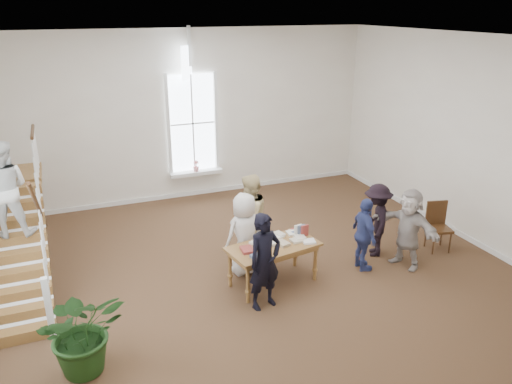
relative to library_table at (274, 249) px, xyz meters
name	(u,v)px	position (x,y,z in m)	size (l,w,h in m)	color
ground	(254,267)	(-0.13, 0.71, -0.72)	(10.00, 10.00, 0.00)	#412B19
room_shell	(196,182)	(-0.13, 5.10, -0.32)	(10.49, 10.00, 10.00)	silver
staircase	(9,212)	(-4.47, 1.46, 0.90)	(1.10, 4.10, 2.92)	brown
library_table	(274,249)	(0.00, 0.00, 0.00)	(1.84, 1.14, 0.87)	brown
police_officer	(265,261)	(-0.47, -0.66, 0.16)	(0.64, 0.42, 1.77)	black
elderly_woman	(245,234)	(-0.37, 0.59, 0.12)	(0.82, 0.53, 1.67)	silver
person_yellow	(250,218)	(-0.07, 1.09, 0.21)	(0.90, 0.70, 1.85)	#D4BD84
woman_cluster_a	(364,235)	(1.88, -0.17, 0.04)	(0.89, 0.37, 1.52)	navy
woman_cluster_b	(377,220)	(2.48, 0.28, 0.07)	(1.02, 0.59, 1.58)	black
woman_cluster_c	(408,228)	(2.78, -0.37, 0.11)	(1.55, 0.49, 1.67)	#B8ACA5
floor_plant	(83,331)	(-3.53, -1.22, -0.06)	(1.20, 1.04, 1.33)	#163410
side_chair	(438,223)	(3.89, 0.02, -0.12)	(0.56, 0.56, 1.07)	#3A1E10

